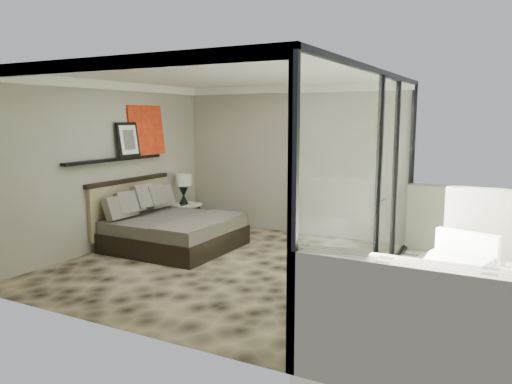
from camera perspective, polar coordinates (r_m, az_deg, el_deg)
The scene contains 13 objects.
floor at distance 7.65m, azimuth -3.86°, elevation -8.27°, with size 5.00×5.00×0.00m, color black.
ceiling at distance 7.35m, azimuth -4.08°, elevation 13.05°, with size 4.50×5.00×0.02m, color silver.
back_wall at distance 9.56m, azimuth 4.01°, elevation 3.66°, with size 4.50×0.02×2.80m, color gray.
left_wall at distance 8.76m, azimuth -16.49°, elevation 2.89°, with size 0.02×5.00×2.80m, color gray.
glass_wall at distance 6.46m, azimuth 13.18°, elevation 1.12°, with size 0.08×5.00×2.80m, color white.
terrace_slab at distance 6.60m, azimuth 25.70°, elevation -12.44°, with size 3.00×5.00×0.12m, color beige.
picture_ledge at distance 8.78m, azimuth -15.78°, elevation 3.59°, with size 0.12×2.20×0.05m, color black.
bed at distance 8.65m, azimuth -9.84°, elevation -4.17°, with size 1.98×1.92×1.09m.
nightstand at distance 9.98m, azimuth -8.49°, elevation -2.65°, with size 0.58×0.58×0.58m, color black.
table_lamp at distance 9.88m, azimuth -8.29°, elevation 0.79°, with size 0.32×0.32×0.58m.
abstract_canvas at distance 9.38m, azimuth -12.42°, elevation 6.91°, with size 0.04×0.90×0.90m, color #BB5A10.
framed_print at distance 8.94m, azimuth -14.41°, elevation 5.81°, with size 0.03×0.50×0.60m, color black.
lounger at distance 6.86m, azimuth 20.67°, elevation -9.00°, with size 1.25×1.85×0.66m.
Camera 1 is at (3.90, -6.20, 2.21)m, focal length 35.00 mm.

